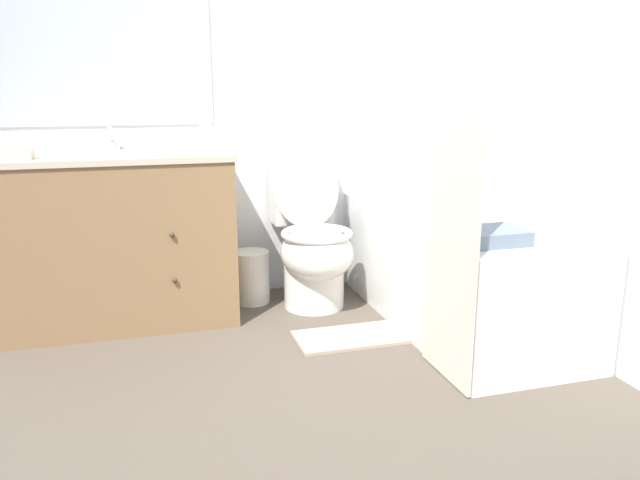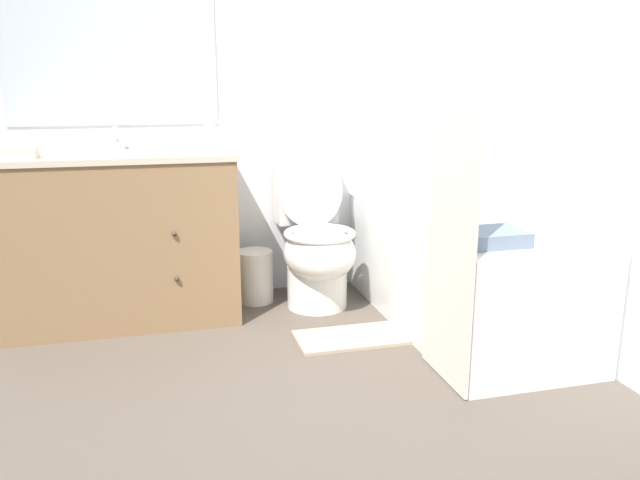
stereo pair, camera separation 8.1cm
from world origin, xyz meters
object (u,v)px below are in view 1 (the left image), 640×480
Objects in this scene: soap_dispenser at (206,135)px; hand_towel_folded at (8,154)px; bathtub at (456,268)px; wastebasket at (251,277)px; bath_mat at (355,337)px; toilet at (312,243)px; vanity_cabinet at (118,237)px; bath_towel_folded at (490,236)px; sink_faucet at (112,143)px; tissue_box at (154,143)px.

soap_dispenser reaches higher than hand_towel_folded.
wastebasket is (-0.96, 0.59, -0.14)m from bathtub.
bathtub is 2.71× the size of bath_mat.
wastebasket is at bearing 157.03° from toilet.
vanity_cabinet reaches higher than bath_towel_folded.
hand_towel_folded is at bearing -140.10° from sink_faucet.
bathtub is at bearing -34.97° from toilet.
wastebasket is 2.18× the size of tissue_box.
sink_faucet is (-0.00, 0.21, 0.46)m from vanity_cabinet.
sink_faucet reaches higher than toilet.
vanity_cabinet is at bearing 19.74° from hand_towel_folded.
bath_mat is (0.39, -0.67, -0.14)m from wastebasket.
vanity_cabinet is at bearing 144.72° from bath_towel_folded.
toilet reaches higher than bath_mat.
hand_towel_folded reaches higher than bath_towel_folded.
bathtub is 1.14m from wastebasket.
wastebasket is 1.38m from hand_towel_folded.
hand_towel_folded is at bearing -167.29° from tissue_box.
vanity_cabinet reaches higher than wastebasket.
tissue_box reaches higher than bath_towel_folded.
sink_faucet reaches higher than bath_towel_folded.
bath_towel_folded reaches higher than bathtub.
bath_mat is at bearing 131.21° from bath_towel_folded.
wastebasket is at bearing 120.06° from bath_mat.
soap_dispenser is at bearing 0.75° from vanity_cabinet.
bath_towel_folded reaches higher than wastebasket.
toilet is 3.05× the size of bath_towel_folded.
toilet reaches higher than bath_towel_folded.
sink_faucet is at bearing 156.76° from bathtub.
tissue_box is at bearing -46.37° from sink_faucet.
soap_dispenser reaches higher than bathtub.
toilet is 4.07× the size of hand_towel_folded.
sink_faucet is at bearing 139.74° from bath_towel_folded.
bath_towel_folded is 0.86m from bath_mat.
sink_faucet is 1.04× the size of tissue_box.
soap_dispenser is 1.28m from bath_mat.
tissue_box is 1.39m from bath_mat.
soap_dispenser is 0.86× the size of hand_towel_folded.
toilet is 0.81m from soap_dispenser.
soap_dispenser is 0.31× the size of bath_mat.
wastebasket is 1.47m from bath_towel_folded.
tissue_box is at bearing -176.19° from soap_dispenser.
bath_towel_folded is at bearing -106.19° from bathtub.
bathtub is at bearing -18.78° from tissue_box.
bath_mat is at bearing -36.27° from sink_faucet.
vanity_cabinet is 4.19× the size of bath_towel_folded.
hand_towel_folded is (-1.14, -0.24, 0.75)m from wastebasket.
hand_towel_folded is (-0.44, -0.16, 0.45)m from vanity_cabinet.
wastebasket is at bearing 125.08° from bath_towel_folded.
soap_dispenser is (0.26, 0.02, 0.04)m from tissue_box.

